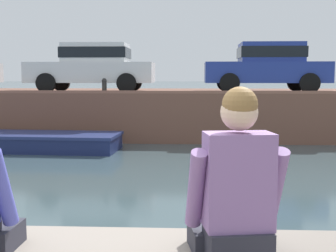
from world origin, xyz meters
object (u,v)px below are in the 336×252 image
at_px(boat_moored_west_navy, 24,142).
at_px(mooring_bollard_mid, 104,85).
at_px(car_left_inner_white, 93,66).
at_px(car_centre_blue, 267,65).
at_px(person_seated_right, 236,195).
at_px(bottle_drink, 230,236).

xyz_separation_m(boat_moored_west_navy, mooring_bollard_mid, (1.93, 1.59, 1.50)).
distance_m(car_left_inner_white, mooring_bollard_mid, 1.34).
xyz_separation_m(car_centre_blue, person_seated_right, (-2.14, -12.48, -1.01)).
bearing_deg(mooring_bollard_mid, bottle_drink, -75.88).
xyz_separation_m(car_left_inner_white, person_seated_right, (3.40, -12.48, -1.00)).
relative_size(boat_moored_west_navy, car_left_inner_white, 1.42).
height_order(boat_moored_west_navy, mooring_bollard_mid, mooring_bollard_mid).
height_order(mooring_bollard_mid, person_seated_right, mooring_bollard_mid).
distance_m(person_seated_right, bottle_drink, 0.31).
bearing_deg(mooring_bollard_mid, person_seated_right, -75.96).
xyz_separation_m(car_left_inner_white, bottle_drink, (3.39, -12.35, -1.28)).
height_order(car_left_inner_white, bottle_drink, car_left_inner_white).
height_order(car_left_inner_white, car_centre_blue, same).
bearing_deg(car_centre_blue, car_left_inner_white, 179.99).
xyz_separation_m(car_left_inner_white, car_centre_blue, (5.54, -0.00, 0.00)).
bearing_deg(person_seated_right, bottle_drink, 97.67).
relative_size(car_centre_blue, bottle_drink, 18.71).
relative_size(boat_moored_west_navy, mooring_bollard_mid, 12.82).
distance_m(car_centre_blue, mooring_bollard_mid, 5.14).
bearing_deg(boat_moored_west_navy, car_left_inner_white, 62.40).
xyz_separation_m(person_seated_right, bottle_drink, (-0.02, 0.13, -0.28)).
height_order(car_centre_blue, mooring_bollard_mid, car_centre_blue).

